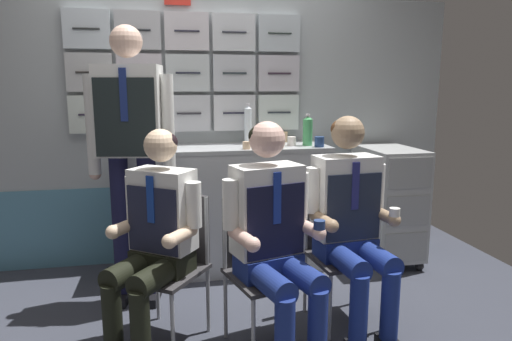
{
  "coord_description": "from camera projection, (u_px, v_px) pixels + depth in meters",
  "views": [
    {
      "loc": [
        -0.32,
        -2.39,
        1.43
      ],
      "look_at": [
        0.22,
        0.29,
        0.93
      ],
      "focal_mm": 32.13,
      "sensor_mm": 36.0,
      "label": 1
    }
  ],
  "objects": [
    {
      "name": "galley_bulkhead",
      "position": [
        201.0,
        128.0,
        3.74
      ],
      "size": [
        4.2,
        0.14,
        2.15
      ],
      "color": "#A2A9AC",
      "rests_on": "ground"
    },
    {
      "name": "galley_counter",
      "position": [
        227.0,
        208.0,
        3.61
      ],
      "size": [
        1.58,
        0.53,
        0.98
      ],
      "color": "#BABEC1",
      "rests_on": "ground"
    },
    {
      "name": "service_trolley",
      "position": [
        388.0,
        201.0,
        3.76
      ],
      "size": [
        0.4,
        0.65,
        0.94
      ],
      "color": "black",
      "rests_on": "ground"
    },
    {
      "name": "folding_chair_left",
      "position": [
        173.0,
        251.0,
        2.63
      ],
      "size": [
        0.56,
        0.56,
        0.82
      ],
      "color": "#A8AAAF",
      "rests_on": "ground"
    },
    {
      "name": "crew_member_left",
      "position": [
        154.0,
        233.0,
        2.45
      ],
      "size": [
        0.6,
        0.65,
        1.21
      ],
      "color": "black",
      "rests_on": "ground"
    },
    {
      "name": "folding_chair_right",
      "position": [
        260.0,
        255.0,
        2.57
      ],
      "size": [
        0.49,
        0.49,
        0.82
      ],
      "color": "#A8AAAF",
      "rests_on": "ground"
    },
    {
      "name": "crew_member_right",
      "position": [
        274.0,
        231.0,
        2.4
      ],
      "size": [
        0.53,
        0.68,
        1.25
      ],
      "color": "black",
      "rests_on": "ground"
    },
    {
      "name": "folding_chair_by_counter",
      "position": [
        338.0,
        239.0,
        2.85
      ],
      "size": [
        0.44,
        0.44,
        0.82
      ],
      "color": "#A8AAAF",
      "rests_on": "ground"
    },
    {
      "name": "crew_member_by_counter",
      "position": [
        352.0,
        215.0,
        2.66
      ],
      "size": [
        0.51,
        0.65,
        1.27
      ],
      "color": "black",
      "rests_on": "ground"
    },
    {
      "name": "crew_member_standing",
      "position": [
        131.0,
        138.0,
        2.93
      ],
      "size": [
        0.56,
        0.32,
        1.81
      ],
      "color": "black",
      "rests_on": "ground"
    },
    {
      "name": "sparkling_bottle_green",
      "position": [
        248.0,
        125.0,
        3.65
      ],
      "size": [
        0.06,
        0.06,
        0.32
      ],
      "color": "silver",
      "rests_on": "galley_counter"
    },
    {
      "name": "water_bottle_tall",
      "position": [
        308.0,
        131.0,
        3.55
      ],
      "size": [
        0.08,
        0.08,
        0.25
      ],
      "color": "#46A15B",
      "rests_on": "galley_counter"
    },
    {
      "name": "coffee_cup_white",
      "position": [
        247.0,
        145.0,
        3.36
      ],
      "size": [
        0.06,
        0.06,
        0.06
      ],
      "color": "tan",
      "rests_on": "galley_counter"
    },
    {
      "name": "espresso_cup_small",
      "position": [
        319.0,
        142.0,
        3.48
      ],
      "size": [
        0.07,
        0.07,
        0.08
      ],
      "color": "navy",
      "rests_on": "galley_counter"
    },
    {
      "name": "paper_cup_tan",
      "position": [
        284.0,
        137.0,
        3.79
      ],
      "size": [
        0.06,
        0.06,
        0.09
      ],
      "color": "tan",
      "rests_on": "galley_counter"
    },
    {
      "name": "paper_cup_blue",
      "position": [
        292.0,
        141.0,
        3.56
      ],
      "size": [
        0.07,
        0.07,
        0.07
      ],
      "color": "silver",
      "rests_on": "galley_counter"
    },
    {
      "name": "snack_banana",
      "position": [
        261.0,
        143.0,
        3.55
      ],
      "size": [
        0.17,
        0.1,
        0.04
      ],
      "color": "yellow",
      "rests_on": "galley_counter"
    }
  ]
}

